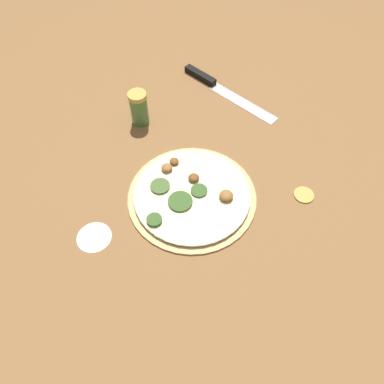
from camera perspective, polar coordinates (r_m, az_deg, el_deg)
The scene contains 6 objects.
ground_plane at distance 0.84m, azimuth 0.00°, elevation -0.78°, with size 3.00×3.00×0.00m, color olive.
pizza at distance 0.84m, azimuth -0.07°, elevation -0.47°, with size 0.29×0.29×0.03m.
knife at distance 1.10m, azimuth 3.36°, elevation 16.10°, with size 0.13×0.31×0.02m.
spice_jar at distance 0.98m, azimuth -8.09°, elevation 12.58°, with size 0.05×0.05×0.09m.
loose_cap at distance 0.88m, azimuth 16.70°, elevation -0.36°, with size 0.05×0.05×0.01m.
flour_patch at distance 0.81m, azimuth -14.69°, elevation -6.67°, with size 0.07×0.07×0.00m.
Camera 1 is at (0.44, 0.19, 0.69)m, focal length 35.00 mm.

